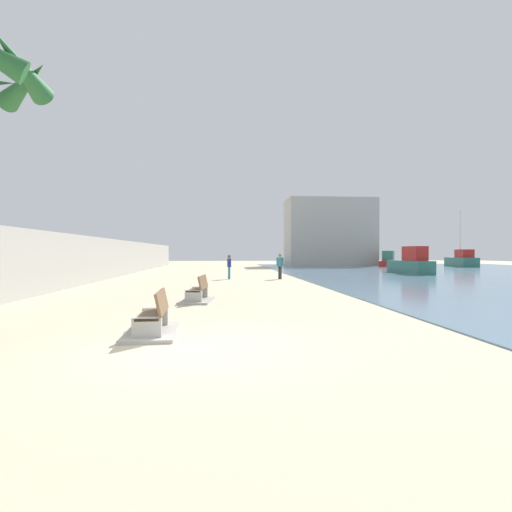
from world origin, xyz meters
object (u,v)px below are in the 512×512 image
at_px(person_walking, 280,264).
at_px(boat_distant, 389,261).
at_px(bench_near, 153,324).
at_px(bench_far, 198,295).
at_px(boat_nearest, 411,264).
at_px(person_standing, 229,265).
at_px(boat_far_left, 462,260).

xyz_separation_m(person_walking, boat_distant, (17.66, 22.34, -0.28)).
height_order(bench_near, person_walking, person_walking).
distance_m(bench_far, boat_nearest, 24.39).
relative_size(person_standing, boat_far_left, 0.24).
height_order(person_walking, boat_nearest, boat_nearest).
distance_m(bench_near, person_walking, 18.59).
distance_m(bench_near, person_standing, 18.05).
relative_size(bench_far, person_standing, 1.31).
xyz_separation_m(bench_far, boat_far_left, (31.28, 32.23, 0.64)).
height_order(person_walking, person_standing, person_walking).
height_order(bench_near, boat_far_left, boat_far_left).
height_order(person_walking, boat_distant, boat_distant).
bearing_deg(person_standing, boat_nearest, 18.65).
distance_m(bench_near, boat_nearest, 29.23).
distance_m(bench_far, boat_distant, 41.01).
bearing_deg(boat_far_left, bench_far, -134.14).
relative_size(person_standing, boat_distant, 0.29).
relative_size(person_walking, boat_distant, 0.30).
bearing_deg(person_walking, boat_nearest, 24.26).
xyz_separation_m(bench_far, person_standing, (1.41, 12.09, 0.75)).
height_order(bench_far, boat_nearest, boat_nearest).
xyz_separation_m(person_standing, boat_nearest, (15.69, 5.29, -0.09)).
relative_size(person_walking, person_standing, 1.05).
height_order(bench_far, boat_far_left, boat_far_left).
height_order(bench_near, person_standing, person_standing).
bearing_deg(boat_far_left, boat_nearest, -133.69).
xyz_separation_m(person_standing, boat_far_left, (29.87, 20.14, -0.11)).
distance_m(boat_distant, boat_far_left, 8.94).
height_order(boat_distant, boat_nearest, boat_nearest).
xyz_separation_m(bench_far, person_walking, (4.91, 11.89, 0.80)).
xyz_separation_m(bench_far, boat_distant, (22.57, 34.24, 0.52)).
height_order(bench_near, bench_far, same).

